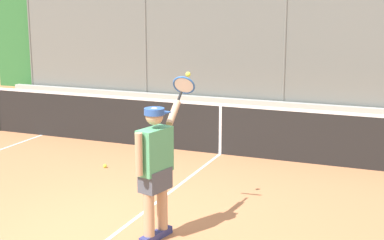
{
  "coord_description": "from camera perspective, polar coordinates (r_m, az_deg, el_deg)",
  "views": [
    {
      "loc": [
        -3.25,
        5.46,
        2.79
      ],
      "look_at": [
        -0.21,
        -2.09,
        1.05
      ],
      "focal_mm": 52.0,
      "sensor_mm": 36.0,
      "label": 1
    }
  ],
  "objects": [
    {
      "name": "ground_plane",
      "position": [
        6.94,
        -8.25,
        -11.76
      ],
      "size": [
        60.0,
        60.0,
        0.0
      ],
      "primitive_type": "plane",
      "color": "#C67A4C"
    },
    {
      "name": "tennis_ball_mid_court",
      "position": [
        9.65,
        -8.92,
        -4.67
      ],
      "size": [
        0.07,
        0.07,
        0.07
      ],
      "primitive_type": "sphere",
      "color": "#C1D138",
      "rests_on": "ground"
    },
    {
      "name": "tennis_net",
      "position": [
        10.29,
        2.95,
        -0.84
      ],
      "size": [
        10.4,
        0.09,
        1.07
      ],
      "color": "#2D2D2D",
      "rests_on": "ground"
    },
    {
      "name": "tennis_player",
      "position": [
        6.52,
        -3.74,
        -4.5
      ],
      "size": [
        0.32,
        1.38,
        1.9
      ],
      "rotation": [
        0.0,
        0.0,
        -1.8
      ],
      "color": "navy",
      "rests_on": "ground"
    },
    {
      "name": "fence_backdrop",
      "position": [
        15.71,
        10.03,
        7.78
      ],
      "size": [
        19.53,
        1.37,
        3.36
      ],
      "color": "slate",
      "rests_on": "ground"
    }
  ]
}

